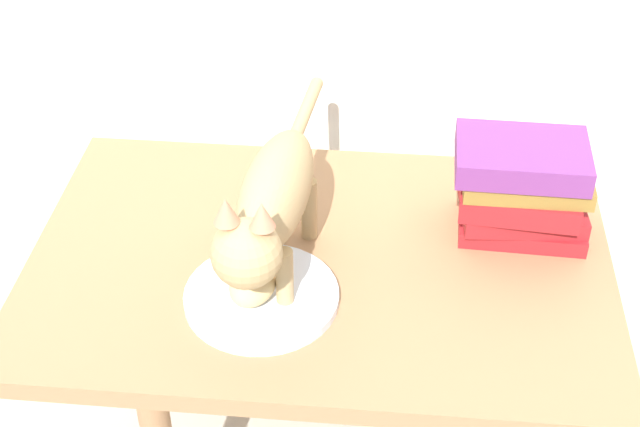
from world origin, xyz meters
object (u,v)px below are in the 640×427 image
at_px(plate, 262,297).
at_px(bread_roll, 253,284).
at_px(book_stack, 522,188).
at_px(side_table, 320,291).
at_px(cat, 271,204).

height_order(plate, bread_roll, bread_roll).
bearing_deg(book_stack, plate, -152.22).
xyz_separation_m(plate, book_stack, (0.36, 0.19, 0.07)).
bearing_deg(bread_roll, plate, 50.17).
relative_size(side_table, plate, 3.96).
relative_size(side_table, cat, 1.77).
xyz_separation_m(side_table, cat, (-0.06, -0.05, 0.20)).
relative_size(plate, bread_roll, 2.68).
distance_m(side_table, book_stack, 0.34).
relative_size(side_table, bread_roll, 10.60).
xyz_separation_m(cat, book_stack, (0.35, 0.14, -0.05)).
xyz_separation_m(plate, cat, (0.01, 0.05, 0.13)).
xyz_separation_m(bread_roll, cat, (0.02, 0.06, 0.09)).
distance_m(side_table, plate, 0.14).
bearing_deg(book_stack, cat, -157.80).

